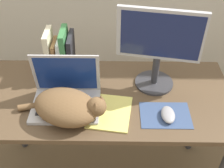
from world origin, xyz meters
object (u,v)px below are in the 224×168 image
notepad (110,112)px  external_monitor (159,45)px  book_row (61,53)px  computer_mouse (168,115)px  cat (68,107)px  laptop (66,96)px

notepad → external_monitor: bearing=43.3°
external_monitor → book_row: 0.54m
external_monitor → computer_mouse: (0.04, -0.25, -0.22)m
external_monitor → book_row: (-0.51, 0.11, -0.13)m
cat → external_monitor: (0.43, 0.25, 0.18)m
external_monitor → laptop: bearing=-160.7°
laptop → notepad: (0.22, -0.06, -0.04)m
book_row → notepad: 0.45m
laptop → external_monitor: size_ratio=0.76×
laptop → cat: laptop is taller
laptop → notepad: bearing=-16.2°
book_row → notepad: size_ratio=0.99×
notepad → computer_mouse: bearing=-5.3°
cat → computer_mouse: bearing=-0.0°
computer_mouse → cat: bearing=180.0°
laptop → book_row: (-0.06, 0.27, 0.07)m
external_monitor → cat: bearing=-150.1°
cat → external_monitor: bearing=29.9°
laptop → computer_mouse: size_ratio=2.99×
laptop → book_row: book_row is taller
laptop → computer_mouse: bearing=-10.2°
cat → computer_mouse: size_ratio=3.93×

